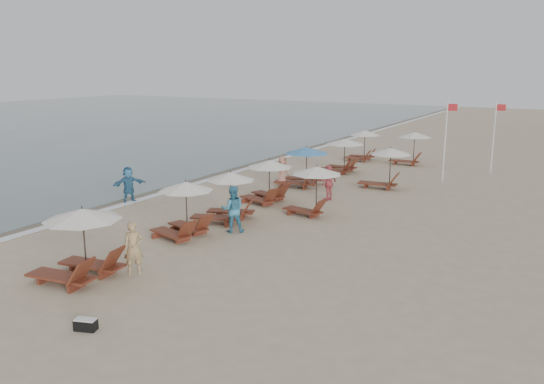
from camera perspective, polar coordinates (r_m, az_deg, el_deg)
The scene contains 21 objects.
ground at distance 18.72m, azimuth 2.57°, elevation -7.68°, with size 160.00×160.00×0.00m, color tan.
wet_sand_band at distance 33.45m, azimuth -8.60°, elevation 1.39°, with size 3.20×140.00×0.01m, color #6B5E4C.
foam_line at distance 32.67m, azimuth -6.81°, elevation 1.19°, with size 0.50×140.00×0.02m, color white.
lounger_station_0 at distance 18.26m, azimuth -19.30°, elevation -5.31°, with size 2.85×2.38×2.34m.
lounger_station_1 at distance 21.84m, azimuth -9.26°, elevation -1.84°, with size 2.54×2.27×2.24m.
lounger_station_2 at distance 23.89m, azimuth -4.79°, elevation -0.72°, with size 2.62×2.59×2.17m.
lounger_station_3 at distance 27.08m, azimuth -0.69°, elevation 1.16°, with size 2.60×2.41×2.12m.
lounger_station_4 at distance 30.89m, azimuth 3.09°, elevation 2.57°, with size 2.89×2.54×2.20m.
lounger_station_5 at distance 35.09m, azimuth 7.15°, elevation 3.85°, with size 2.65×2.43×2.14m.
lounger_station_6 at distance 39.78m, azimuth 9.23°, elevation 4.82°, with size 2.43×2.15×2.17m.
inland_station_0 at distance 24.64m, azimuth 4.08°, elevation 0.80°, with size 2.62×2.24×2.22m.
inland_station_1 at distance 30.76m, azimuth 11.51°, elevation 2.75°, with size 2.80×2.24×2.22m.
inland_station_2 at distance 38.62m, azimuth 14.03°, elevation 4.71°, with size 2.70×2.24×2.22m.
beachgoer_near at distance 18.36m, azimuth -14.05°, elevation -5.62°, with size 0.63×0.41×1.73m, color #A08357.
beachgoer_mid_a at distance 22.28m, azimuth -4.07°, elevation -1.77°, with size 0.92×0.72×1.90m, color teal.
beachgoer_far_a at distance 27.64m, azimuth 5.87°, elevation 0.95°, with size 1.05×0.44×1.79m, color #CE525C.
beachgoer_far_b at distance 30.81m, azimuth 1.07°, elevation 2.14°, with size 0.82×0.54×1.69m, color tan.
waterline_walker at distance 28.09m, azimuth -14.53°, elevation 0.76°, with size 1.64×0.52×1.76m, color #2E658B.
duffel_bag at distance 15.19m, azimuth -18.62°, elevation -12.78°, with size 0.62×0.44×0.31m.
flag_pole_near at distance 33.37m, azimuth 17.46°, elevation 5.42°, with size 0.59×0.08×4.68m.
flag_pole_far at distance 37.21m, azimuth 21.92°, elevation 5.63°, with size 0.60×0.08×4.48m.
Camera 1 is at (8.03, -15.59, 6.55)m, focal length 36.59 mm.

